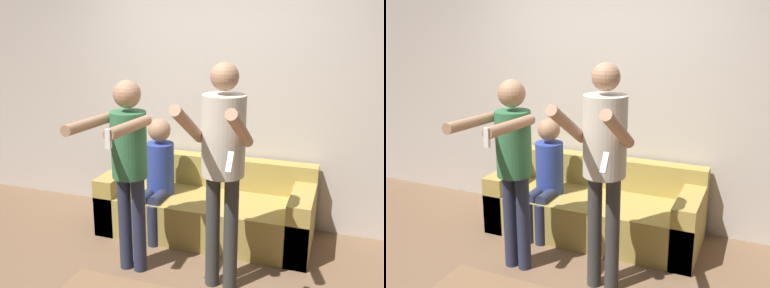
# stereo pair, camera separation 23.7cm
# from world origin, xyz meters

# --- Properties ---
(wall_back) EXTENTS (6.40, 0.06, 2.70)m
(wall_back) POSITION_xyz_m (0.00, 1.59, 1.35)
(wall_back) COLOR beige
(wall_back) RESTS_ON ground_plane
(couch) EXTENTS (2.01, 0.79, 0.70)m
(couch) POSITION_xyz_m (0.05, 1.16, 0.25)
(couch) COLOR #AD9347
(couch) RESTS_ON ground_plane
(person_standing_left) EXTENTS (0.40, 0.74, 1.59)m
(person_standing_left) POSITION_xyz_m (-0.33, 0.30, 0.99)
(person_standing_left) COLOR #282D47
(person_standing_left) RESTS_ON ground_plane
(person_standing_right) EXTENTS (0.44, 0.70, 1.75)m
(person_standing_right) POSITION_xyz_m (0.43, 0.31, 1.10)
(person_standing_right) COLOR #383838
(person_standing_right) RESTS_ON ground_plane
(person_seated) EXTENTS (0.27, 0.51, 1.13)m
(person_seated) POSITION_xyz_m (-0.40, 1.00, 0.61)
(person_seated) COLOR #282D47
(person_seated) RESTS_ON ground_plane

